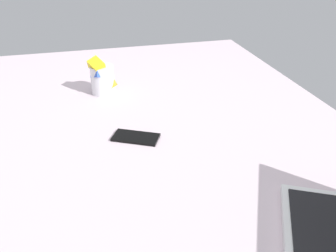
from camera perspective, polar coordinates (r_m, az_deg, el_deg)
name	(u,v)px	position (r cm, az deg, el deg)	size (l,w,h in cm)	color
bed_mattress	(140,152)	(120.48, -4.45, -4.13)	(180.00, 140.00, 18.00)	silver
snack_cup	(102,78)	(140.78, -10.43, 7.49)	(9.57, 10.58, 14.90)	silver
cell_phone	(136,137)	(110.31, -5.15, -1.81)	(6.80, 14.00, 0.80)	black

